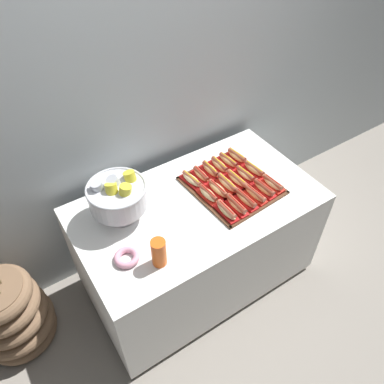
{
  "coord_description": "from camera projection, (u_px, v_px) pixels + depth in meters",
  "views": [
    {
      "loc": [
        -0.88,
        -1.29,
        2.4
      ],
      "look_at": [
        -0.02,
        0.03,
        0.84
      ],
      "focal_mm": 35.39,
      "sensor_mm": 36.0,
      "label": 1
    }
  ],
  "objects": [
    {
      "name": "back_wall",
      "position": [
        147.0,
        83.0,
        2.21
      ],
      "size": [
        6.0,
        0.1,
        2.6
      ],
      "primitive_type": "cube",
      "color": "#B2BCC1",
      "rests_on": "ground_plane"
    },
    {
      "name": "hot_dog_4",
      "position": [
        264.0,
        189.0,
        2.29
      ],
      "size": [
        0.07,
        0.17,
        0.06
      ],
      "color": "red",
      "rests_on": "serving_tray"
    },
    {
      "name": "ground_plane",
      "position": [
        196.0,
        274.0,
        2.8
      ],
      "size": [
        10.0,
        10.0,
        0.0
      ],
      "primitive_type": "plane",
      "color": "gray"
    },
    {
      "name": "hot_dog_12",
      "position": [
        192.0,
        180.0,
        2.35
      ],
      "size": [
        0.09,
        0.18,
        0.06
      ],
      "color": "#B21414",
      "rests_on": "serving_tray"
    },
    {
      "name": "hot_dog_13",
      "position": [
        201.0,
        175.0,
        2.38
      ],
      "size": [
        0.06,
        0.15,
        0.06
      ],
      "color": "red",
      "rests_on": "serving_tray"
    },
    {
      "name": "floor_vase",
      "position": [
        10.0,
        314.0,
        2.29
      ],
      "size": [
        0.47,
        0.47,
        1.02
      ],
      "color": "brown",
      "rests_on": "ground_plane"
    },
    {
      "name": "donut",
      "position": [
        127.0,
        257.0,
        1.95
      ],
      "size": [
        0.14,
        0.14,
        0.03
      ],
      "color": "pink",
      "rests_on": "buffet_table"
    },
    {
      "name": "hot_dog_1",
      "position": [
        236.0,
        205.0,
        2.19
      ],
      "size": [
        0.06,
        0.18,
        0.06
      ],
      "color": "red",
      "rests_on": "serving_tray"
    },
    {
      "name": "hot_dog_10",
      "position": [
        245.0,
        175.0,
        2.38
      ],
      "size": [
        0.08,
        0.16,
        0.06
      ],
      "color": "#B21414",
      "rests_on": "serving_tray"
    },
    {
      "name": "hot_dog_5",
      "position": [
        273.0,
        184.0,
        2.32
      ],
      "size": [
        0.08,
        0.16,
        0.06
      ],
      "color": "red",
      "rests_on": "serving_tray"
    },
    {
      "name": "hot_dog_11",
      "position": [
        254.0,
        170.0,
        2.41
      ],
      "size": [
        0.08,
        0.18,
        0.06
      ],
      "color": "#B21414",
      "rests_on": "serving_tray"
    },
    {
      "name": "buffet_table",
      "position": [
        197.0,
        240.0,
        2.51
      ],
      "size": [
        1.48,
        0.84,
        0.77
      ],
      "color": "white",
      "rests_on": "ground_plane"
    },
    {
      "name": "hot_dog_6",
      "position": [
        208.0,
        195.0,
        2.25
      ],
      "size": [
        0.08,
        0.17,
        0.06
      ],
      "color": "red",
      "rests_on": "serving_tray"
    },
    {
      "name": "punch_bowl",
      "position": [
        118.0,
        195.0,
        2.06
      ],
      "size": [
        0.33,
        0.33,
        0.28
      ],
      "color": "silver",
      "rests_on": "buffet_table"
    },
    {
      "name": "hot_dog_16",
      "position": [
        228.0,
        161.0,
        2.48
      ],
      "size": [
        0.08,
        0.17,
        0.06
      ],
      "color": "red",
      "rests_on": "serving_tray"
    },
    {
      "name": "hot_dog_7",
      "position": [
        218.0,
        190.0,
        2.29
      ],
      "size": [
        0.08,
        0.18,
        0.06
      ],
      "color": "#B21414",
      "rests_on": "serving_tray"
    },
    {
      "name": "hot_dog_0",
      "position": [
        226.0,
        211.0,
        2.16
      ],
      "size": [
        0.07,
        0.17,
        0.06
      ],
      "color": "#B21414",
      "rests_on": "serving_tray"
    },
    {
      "name": "hot_dog_3",
      "position": [
        255.0,
        194.0,
        2.26
      ],
      "size": [
        0.07,
        0.17,
        0.06
      ],
      "color": "red",
      "rests_on": "serving_tray"
    },
    {
      "name": "hot_dog_9",
      "position": [
        236.0,
        179.0,
        2.35
      ],
      "size": [
        0.07,
        0.18,
        0.06
      ],
      "color": "#B21414",
      "rests_on": "serving_tray"
    },
    {
      "name": "hot_dog_8",
      "position": [
        227.0,
        184.0,
        2.32
      ],
      "size": [
        0.07,
        0.18,
        0.06
      ],
      "color": "red",
      "rests_on": "serving_tray"
    },
    {
      "name": "cup_stack",
      "position": [
        159.0,
        253.0,
        1.89
      ],
      "size": [
        0.08,
        0.08,
        0.17
      ],
      "color": "#EA5B19",
      "rests_on": "buffet_table"
    },
    {
      "name": "hot_dog_14",
      "position": [
        210.0,
        170.0,
        2.41
      ],
      "size": [
        0.07,
        0.16,
        0.06
      ],
      "color": "red",
      "rests_on": "serving_tray"
    },
    {
      "name": "hot_dog_15",
      "position": [
        219.0,
        166.0,
        2.44
      ],
      "size": [
        0.07,
        0.17,
        0.06
      ],
      "color": "red",
      "rests_on": "serving_tray"
    },
    {
      "name": "serving_tray",
      "position": [
        232.0,
        185.0,
        2.36
      ],
      "size": [
        0.51,
        0.56,
        0.01
      ],
      "color": "#56331E",
      "rests_on": "buffet_table"
    },
    {
      "name": "hot_dog_2",
      "position": [
        246.0,
        200.0,
        2.22
      ],
      "size": [
        0.07,
        0.18,
        0.06
      ],
      "color": "red",
      "rests_on": "serving_tray"
    },
    {
      "name": "hot_dog_17",
      "position": [
        237.0,
        156.0,
        2.51
      ],
      "size": [
        0.08,
        0.17,
        0.06
      ],
      "color": "#B21414",
      "rests_on": "serving_tray"
    }
  ]
}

